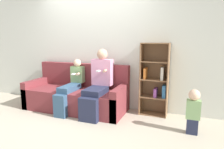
{
  "coord_description": "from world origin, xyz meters",
  "views": [
    {
      "loc": [
        1.92,
        -3.03,
        1.47
      ],
      "look_at": [
        0.56,
        0.57,
        0.79
      ],
      "focal_mm": 32.0,
      "sensor_mm": 36.0,
      "label": 1
    }
  ],
  "objects_px": {
    "adult_seated": "(98,81)",
    "child_seated": "(70,86)",
    "toddler_standing": "(193,110)",
    "bookshelf": "(155,80)",
    "couch": "(77,95)"
  },
  "relations": [
    {
      "from": "adult_seated",
      "to": "child_seated",
      "type": "relative_size",
      "value": 1.22
    },
    {
      "from": "toddler_standing",
      "to": "bookshelf",
      "type": "xyz_separation_m",
      "value": [
        -0.7,
        0.65,
        0.31
      ]
    },
    {
      "from": "couch",
      "to": "adult_seated",
      "type": "distance_m",
      "value": 0.67
    },
    {
      "from": "child_seated",
      "to": "adult_seated",
      "type": "bearing_deg",
      "value": 6.32
    },
    {
      "from": "toddler_standing",
      "to": "bookshelf",
      "type": "bearing_deg",
      "value": 137.04
    },
    {
      "from": "couch",
      "to": "child_seated",
      "type": "distance_m",
      "value": 0.28
    },
    {
      "from": "bookshelf",
      "to": "couch",
      "type": "bearing_deg",
      "value": -169.49
    },
    {
      "from": "child_seated",
      "to": "bookshelf",
      "type": "distance_m",
      "value": 1.71
    },
    {
      "from": "bookshelf",
      "to": "toddler_standing",
      "type": "bearing_deg",
      "value": -42.96
    },
    {
      "from": "adult_seated",
      "to": "couch",
      "type": "bearing_deg",
      "value": 170.65
    },
    {
      "from": "couch",
      "to": "child_seated",
      "type": "height_order",
      "value": "child_seated"
    },
    {
      "from": "child_seated",
      "to": "couch",
      "type": "bearing_deg",
      "value": 74.1
    },
    {
      "from": "adult_seated",
      "to": "bookshelf",
      "type": "xyz_separation_m",
      "value": [
        1.04,
        0.39,
        0.04
      ]
    },
    {
      "from": "couch",
      "to": "bookshelf",
      "type": "bearing_deg",
      "value": 10.51
    },
    {
      "from": "child_seated",
      "to": "bookshelf",
      "type": "height_order",
      "value": "bookshelf"
    }
  ]
}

